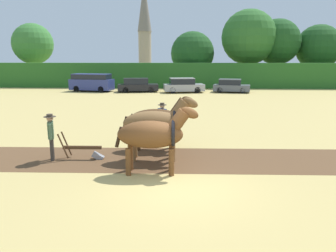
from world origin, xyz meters
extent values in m
plane|color=tan|center=(0.00, 0.00, 0.00)|extent=(240.00, 240.00, 0.00)
cube|color=brown|center=(-5.24, 2.52, 0.00)|extent=(28.24, 3.77, 0.01)
cube|color=#286023|center=(0.00, 32.55, 1.56)|extent=(63.75, 1.61, 3.13)
cylinder|color=#423323|center=(-21.40, 37.32, 2.06)|extent=(0.44, 0.44, 4.11)
sphere|color=#387533|center=(-21.40, 37.32, 5.68)|extent=(5.69, 5.69, 5.69)
cylinder|color=#423323|center=(1.16, 36.34, 1.36)|extent=(0.44, 0.44, 2.72)
sphere|color=#1E4C1E|center=(1.16, 36.34, 4.34)|extent=(5.87, 5.87, 5.87)
cylinder|color=#423323|center=(8.68, 36.55, 2.22)|extent=(0.44, 0.44, 4.45)
sphere|color=#2D6628|center=(8.68, 36.55, 6.46)|extent=(7.31, 7.31, 7.31)
cylinder|color=brown|center=(12.73, 37.33, 2.09)|extent=(0.44, 0.44, 4.18)
sphere|color=#1E4C1E|center=(12.73, 37.33, 5.87)|extent=(6.15, 6.15, 6.15)
cylinder|color=#4C3823|center=(18.51, 37.96, 1.75)|extent=(0.44, 0.44, 3.51)
sphere|color=#1E4C1E|center=(18.51, 37.96, 5.19)|extent=(6.10, 6.10, 6.10)
cylinder|color=gray|center=(-9.29, 69.31, 4.80)|extent=(2.98, 2.98, 9.59)
cone|color=slate|center=(-9.29, 69.31, 15.45)|extent=(3.28, 3.28, 11.72)
ellipsoid|color=brown|center=(-0.99, 1.14, 1.33)|extent=(2.21, 1.01, 0.91)
cylinder|color=brown|center=(-0.28, 1.42, 0.46)|extent=(0.18, 0.18, 0.92)
cylinder|color=brown|center=(-0.27, 0.90, 0.46)|extent=(0.18, 0.18, 0.92)
cylinder|color=brown|center=(-1.70, 1.39, 0.46)|extent=(0.18, 0.18, 0.92)
cylinder|color=brown|center=(-1.69, 0.86, 0.46)|extent=(0.18, 0.18, 0.92)
cylinder|color=brown|center=(-0.06, 1.16, 1.79)|extent=(0.78, 0.45, 0.84)
ellipsoid|color=brown|center=(0.32, 1.17, 2.06)|extent=(0.68, 0.28, 0.54)
cube|color=black|center=(0.11, 1.17, 1.99)|extent=(0.38, 0.09, 0.51)
cylinder|color=black|center=(-2.02, 1.12, 1.23)|extent=(0.30, 0.13, 0.71)
torus|color=black|center=(-0.22, 1.16, 1.40)|extent=(0.13, 0.93, 0.93)
ellipsoid|color=brown|center=(-1.02, 2.61, 1.41)|extent=(2.29, 1.02, 0.92)
cylinder|color=brown|center=(-0.29, 2.89, 0.50)|extent=(0.18, 0.18, 1.00)
cylinder|color=brown|center=(-0.27, 2.36, 0.50)|extent=(0.18, 0.18, 1.00)
cylinder|color=brown|center=(-1.76, 2.86, 0.50)|extent=(0.18, 0.18, 1.00)
cylinder|color=brown|center=(-1.75, 2.33, 0.50)|extent=(0.18, 0.18, 1.00)
cylinder|color=brown|center=(-0.05, 2.63, 1.90)|extent=(0.82, 0.45, 0.89)
ellipsoid|color=brown|center=(0.35, 2.64, 2.19)|extent=(0.68, 0.28, 0.54)
cube|color=black|center=(0.13, 2.63, 2.10)|extent=(0.41, 0.09, 0.55)
cylinder|color=black|center=(-2.10, 2.58, 1.32)|extent=(0.30, 0.13, 0.71)
torus|color=black|center=(-0.22, 2.63, 1.48)|extent=(0.13, 0.93, 0.93)
ellipsoid|color=#513319|center=(-1.05, 4.07, 1.26)|extent=(2.26, 1.01, 0.91)
cylinder|color=#513319|center=(-0.33, 4.36, 0.43)|extent=(0.18, 0.18, 0.85)
cylinder|color=#513319|center=(-0.32, 3.83, 0.43)|extent=(0.18, 0.18, 0.85)
cylinder|color=#513319|center=(-1.78, 4.32, 0.43)|extent=(0.18, 0.18, 0.85)
cylinder|color=#513319|center=(-1.77, 3.79, 0.43)|extent=(0.18, 0.18, 0.85)
cylinder|color=#513319|center=(-0.10, 4.10, 1.76)|extent=(0.83, 0.45, 0.91)
ellipsoid|color=#513319|center=(0.32, 4.10, 2.06)|extent=(0.68, 0.28, 0.54)
cube|color=black|center=(0.08, 4.10, 1.96)|extent=(0.42, 0.09, 0.57)
cylinder|color=black|center=(-2.11, 4.05, 1.16)|extent=(0.30, 0.13, 0.71)
torus|color=black|center=(-0.27, 4.09, 1.33)|extent=(0.13, 0.93, 0.93)
cube|color=#4C331E|center=(-3.75, 2.55, 0.45)|extent=(1.49, 0.13, 0.12)
cube|color=#939399|center=(-3.16, 2.56, 0.10)|extent=(0.49, 0.21, 0.39)
cylinder|color=#4C331E|center=(-4.42, 2.73, 0.55)|extent=(0.40, 0.07, 0.96)
cylinder|color=#4C331E|center=(-4.41, 2.33, 0.55)|extent=(0.40, 0.07, 0.96)
cylinder|color=#38332D|center=(-4.88, 2.45, 0.43)|extent=(0.14, 0.14, 0.87)
cylinder|color=#38332D|center=(-4.80, 2.23, 0.43)|extent=(0.14, 0.14, 0.87)
cube|color=#4C6B4C|center=(-4.84, 2.34, 1.17)|extent=(0.36, 0.54, 0.61)
sphere|color=tan|center=(-4.84, 2.34, 1.60)|extent=(0.23, 0.23, 0.23)
cylinder|color=#4C6B4C|center=(-4.95, 2.62, 1.15)|extent=(0.09, 0.09, 0.58)
cylinder|color=#4C6B4C|center=(-4.74, 2.06, 1.15)|extent=(0.09, 0.09, 0.58)
cylinder|color=#42382D|center=(-4.84, 2.34, 1.67)|extent=(0.45, 0.45, 0.02)
cylinder|color=#42382D|center=(-4.84, 2.34, 1.72)|extent=(0.22, 0.22, 0.10)
cylinder|color=#38332D|center=(-1.00, 6.29, 0.41)|extent=(0.14, 0.14, 0.82)
cylinder|color=#38332D|center=(-0.86, 6.12, 0.41)|extent=(0.14, 0.14, 0.82)
cube|color=#3D5184|center=(-0.93, 6.20, 1.11)|extent=(0.47, 0.49, 0.58)
sphere|color=tan|center=(-0.93, 6.20, 1.52)|extent=(0.22, 0.22, 0.22)
cylinder|color=#3D5184|center=(-1.12, 6.42, 1.09)|extent=(0.09, 0.09, 0.55)
cylinder|color=#3D5184|center=(-0.74, 5.99, 1.09)|extent=(0.09, 0.09, 0.55)
cylinder|color=#42382D|center=(-0.93, 6.20, 1.59)|extent=(0.42, 0.42, 0.02)
cylinder|color=#42382D|center=(-0.93, 6.20, 1.64)|extent=(0.21, 0.21, 0.10)
cube|color=navy|center=(-10.42, 27.58, 0.79)|extent=(5.06, 2.69, 1.20)
cube|color=black|center=(-10.42, 27.58, 1.66)|extent=(4.46, 2.41, 0.55)
cube|color=navy|center=(-10.42, 27.58, 1.96)|extent=(4.46, 2.41, 0.06)
cylinder|color=black|center=(-8.81, 28.13, 0.34)|extent=(0.71, 0.34, 0.68)
cylinder|color=black|center=(-9.10, 26.50, 0.34)|extent=(0.71, 0.34, 0.68)
cylinder|color=black|center=(-11.74, 28.66, 0.34)|extent=(0.71, 0.34, 0.68)
cylinder|color=black|center=(-12.04, 27.03, 0.34)|extent=(0.71, 0.34, 0.68)
cube|color=black|center=(-5.09, 27.27, 0.52)|extent=(4.69, 2.52, 0.71)
cube|color=black|center=(-5.31, 27.23, 1.17)|extent=(2.91, 2.05, 0.60)
cube|color=black|center=(-5.31, 27.23, 1.50)|extent=(2.91, 2.05, 0.06)
cylinder|color=black|center=(-3.86, 28.28, 0.31)|extent=(0.64, 0.32, 0.62)
cylinder|color=black|center=(-3.60, 26.70, 0.31)|extent=(0.64, 0.32, 0.62)
cylinder|color=black|center=(-6.58, 27.83, 0.31)|extent=(0.64, 0.32, 0.62)
cylinder|color=black|center=(-6.32, 26.25, 0.31)|extent=(0.64, 0.32, 0.62)
cube|color=#9E9EA8|center=(0.06, 26.89, 0.56)|extent=(4.62, 2.52, 0.74)
cube|color=black|center=(-0.15, 26.85, 1.23)|extent=(2.86, 2.04, 0.62)
cube|color=#9E9EA8|center=(-0.15, 26.85, 1.57)|extent=(2.86, 2.04, 0.06)
cylinder|color=black|center=(1.27, 27.89, 0.34)|extent=(0.70, 0.33, 0.67)
cylinder|color=black|center=(1.53, 26.34, 0.34)|extent=(0.70, 0.33, 0.67)
cylinder|color=black|center=(-1.41, 27.43, 0.34)|extent=(0.70, 0.33, 0.67)
cylinder|color=black|center=(-1.14, 25.88, 0.34)|extent=(0.70, 0.33, 0.67)
cube|color=#565B66|center=(5.36, 27.32, 0.50)|extent=(4.24, 2.58, 0.68)
cube|color=black|center=(5.16, 27.36, 1.12)|extent=(2.65, 2.08, 0.57)
cube|color=#565B66|center=(5.16, 27.36, 1.44)|extent=(2.65, 2.08, 0.06)
cylinder|color=black|center=(6.72, 27.86, 0.30)|extent=(0.63, 0.34, 0.60)
cylinder|color=black|center=(6.40, 26.29, 0.30)|extent=(0.63, 0.34, 0.60)
cylinder|color=black|center=(4.31, 28.35, 0.30)|extent=(0.63, 0.34, 0.60)
cylinder|color=black|center=(3.99, 26.77, 0.30)|extent=(0.63, 0.34, 0.60)
camera|label=1|loc=(0.14, -9.33, 3.83)|focal=35.00mm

